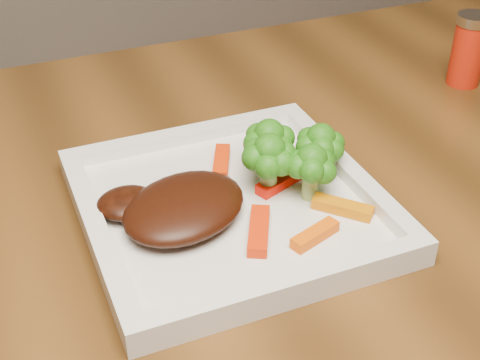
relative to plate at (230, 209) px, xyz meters
name	(u,v)px	position (x,y,z in m)	size (l,w,h in m)	color
plate	(230,209)	(0.00, 0.00, 0.00)	(0.27, 0.27, 0.01)	white
steak	(184,207)	(-0.05, -0.01, 0.02)	(0.12, 0.09, 0.03)	#331207
broccoli_0	(269,144)	(0.05, 0.03, 0.04)	(0.06, 0.06, 0.07)	#196310
broccoli_1	(320,148)	(0.10, 0.01, 0.04)	(0.05, 0.05, 0.06)	#1E7112
broccoli_2	(311,171)	(0.07, -0.02, 0.04)	(0.05, 0.05, 0.06)	#2F6E12
broccoli_3	(269,164)	(0.04, 0.01, 0.04)	(0.06, 0.06, 0.06)	#176310
carrot_0	(315,235)	(0.05, -0.08, 0.01)	(0.05, 0.01, 0.01)	#EB5903
carrot_1	(343,207)	(0.09, -0.05, 0.01)	(0.06, 0.02, 0.01)	#D17003
carrot_2	(259,230)	(0.01, -0.05, 0.01)	(0.06, 0.02, 0.01)	red
carrot_3	(305,156)	(0.10, 0.04, 0.01)	(0.05, 0.01, 0.01)	red
carrot_4	(221,162)	(0.02, 0.06, 0.01)	(0.06, 0.01, 0.01)	red
carrot_6	(281,181)	(0.06, 0.01, 0.01)	(0.06, 0.02, 0.01)	#F41203
spice_shaker	(469,50)	(0.38, 0.14, 0.04)	(0.04, 0.04, 0.09)	red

